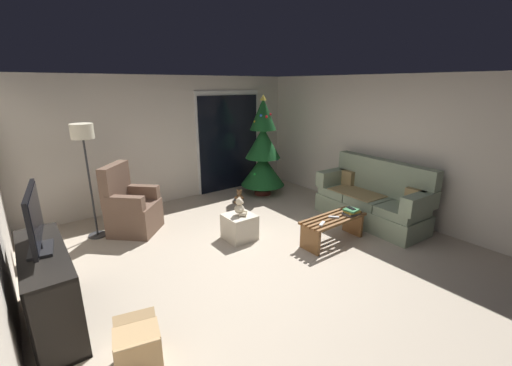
{
  "coord_description": "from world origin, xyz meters",
  "views": [
    {
      "loc": [
        -2.55,
        -3.21,
        2.33
      ],
      "look_at": [
        0.4,
        0.7,
        0.85
      ],
      "focal_mm": 22.98,
      "sensor_mm": 36.0,
      "label": 1
    }
  ],
  "objects_px": {
    "coffee_table": "(333,226)",
    "television": "(35,220)",
    "remote_white": "(322,224)",
    "cell_phone": "(351,208)",
    "remote_silver": "(334,217)",
    "book_stack": "(351,212)",
    "teddy_bear_cream": "(240,208)",
    "armchair": "(131,209)",
    "floor_lamp": "(84,143)",
    "cardboard_box_open_near_shelf": "(138,348)",
    "teddy_bear_chestnut_by_tree": "(239,197)",
    "christmas_tree": "(263,152)",
    "ottoman": "(240,227)",
    "couch": "(373,200)",
    "media_shelf": "(46,294)"
  },
  "relations": [
    {
      "from": "christmas_tree",
      "to": "media_shelf",
      "type": "height_order",
      "value": "christmas_tree"
    },
    {
      "from": "book_stack",
      "to": "media_shelf",
      "type": "xyz_separation_m",
      "value": [
        -3.99,
        0.53,
        -0.06
      ]
    },
    {
      "from": "television",
      "to": "cardboard_box_open_near_shelf",
      "type": "distance_m",
      "value": 1.5
    },
    {
      "from": "book_stack",
      "to": "teddy_bear_cream",
      "type": "xyz_separation_m",
      "value": [
        -1.38,
        1.03,
        0.07
      ]
    },
    {
      "from": "teddy_bear_cream",
      "to": "armchair",
      "type": "bearing_deg",
      "value": 134.47
    },
    {
      "from": "floor_lamp",
      "to": "teddy_bear_chestnut_by_tree",
      "type": "relative_size",
      "value": 6.25
    },
    {
      "from": "coffee_table",
      "to": "book_stack",
      "type": "xyz_separation_m",
      "value": [
        0.31,
        -0.08,
        0.18
      ]
    },
    {
      "from": "book_stack",
      "to": "floor_lamp",
      "type": "distance_m",
      "value": 4.15
    },
    {
      "from": "remote_white",
      "to": "coffee_table",
      "type": "bearing_deg",
      "value": -102.02
    },
    {
      "from": "coffee_table",
      "to": "television",
      "type": "xyz_separation_m",
      "value": [
        -3.64,
        0.5,
        0.86
      ]
    },
    {
      "from": "floor_lamp",
      "to": "book_stack",
      "type": "bearing_deg",
      "value": -38.33
    },
    {
      "from": "media_shelf",
      "to": "ottoman",
      "type": "xyz_separation_m",
      "value": [
        2.6,
        0.5,
        -0.19
      ]
    },
    {
      "from": "teddy_bear_cream",
      "to": "cardboard_box_open_near_shelf",
      "type": "distance_m",
      "value": 2.56
    },
    {
      "from": "remote_white",
      "to": "christmas_tree",
      "type": "xyz_separation_m",
      "value": [
        0.9,
        2.52,
        0.52
      ]
    },
    {
      "from": "couch",
      "to": "coffee_table",
      "type": "relative_size",
      "value": 1.8
    },
    {
      "from": "couch",
      "to": "media_shelf",
      "type": "relative_size",
      "value": 1.41
    },
    {
      "from": "coffee_table",
      "to": "television",
      "type": "height_order",
      "value": "television"
    },
    {
      "from": "christmas_tree",
      "to": "teddy_bear_chestnut_by_tree",
      "type": "distance_m",
      "value": 1.1
    },
    {
      "from": "coffee_table",
      "to": "remote_white",
      "type": "distance_m",
      "value": 0.38
    },
    {
      "from": "remote_silver",
      "to": "floor_lamp",
      "type": "relative_size",
      "value": 0.09
    },
    {
      "from": "coffee_table",
      "to": "cardboard_box_open_near_shelf",
      "type": "xyz_separation_m",
      "value": [
        -3.13,
        -0.53,
        -0.1
      ]
    },
    {
      "from": "coffee_table",
      "to": "television",
      "type": "bearing_deg",
      "value": 172.12
    },
    {
      "from": "cell_phone",
      "to": "armchair",
      "type": "bearing_deg",
      "value": 151.14
    },
    {
      "from": "christmas_tree",
      "to": "cardboard_box_open_near_shelf",
      "type": "xyz_separation_m",
      "value": [
        -3.7,
        -2.98,
        -0.77
      ]
    },
    {
      "from": "remote_white",
      "to": "cell_phone",
      "type": "bearing_deg",
      "value": -113.61
    },
    {
      "from": "remote_white",
      "to": "ottoman",
      "type": "distance_m",
      "value": 1.28
    },
    {
      "from": "remote_silver",
      "to": "book_stack",
      "type": "bearing_deg",
      "value": -54.46
    },
    {
      "from": "cardboard_box_open_near_shelf",
      "to": "book_stack",
      "type": "bearing_deg",
      "value": 7.39
    },
    {
      "from": "couch",
      "to": "coffee_table",
      "type": "bearing_deg",
      "value": -174.11
    },
    {
      "from": "teddy_bear_cream",
      "to": "television",
      "type": "bearing_deg",
      "value": -170.27
    },
    {
      "from": "cell_phone",
      "to": "media_shelf",
      "type": "relative_size",
      "value": 0.1
    },
    {
      "from": "coffee_table",
      "to": "teddy_bear_cream",
      "type": "bearing_deg",
      "value": 138.37
    },
    {
      "from": "christmas_tree",
      "to": "teddy_bear_chestnut_by_tree",
      "type": "height_order",
      "value": "christmas_tree"
    },
    {
      "from": "cell_phone",
      "to": "ottoman",
      "type": "relative_size",
      "value": 0.33
    },
    {
      "from": "remote_white",
      "to": "cardboard_box_open_near_shelf",
      "type": "bearing_deg",
      "value": 74.96
    },
    {
      "from": "ottoman",
      "to": "book_stack",
      "type": "bearing_deg",
      "value": -36.74
    },
    {
      "from": "armchair",
      "to": "teddy_bear_chestnut_by_tree",
      "type": "distance_m",
      "value": 2.18
    },
    {
      "from": "coffee_table",
      "to": "christmas_tree",
      "type": "xyz_separation_m",
      "value": [
        0.57,
        2.45,
        0.67
      ]
    },
    {
      "from": "book_stack",
      "to": "coffee_table",
      "type": "bearing_deg",
      "value": 165.49
    },
    {
      "from": "book_stack",
      "to": "teddy_bear_cream",
      "type": "relative_size",
      "value": 0.88
    },
    {
      "from": "christmas_tree",
      "to": "teddy_bear_cream",
      "type": "bearing_deg",
      "value": -137.27
    },
    {
      "from": "cell_phone",
      "to": "teddy_bear_chestnut_by_tree",
      "type": "bearing_deg",
      "value": 113.5
    },
    {
      "from": "couch",
      "to": "cell_phone",
      "type": "relative_size",
      "value": 13.75
    },
    {
      "from": "cell_phone",
      "to": "teddy_bear_chestnut_by_tree",
      "type": "relative_size",
      "value": 0.5
    },
    {
      "from": "teddy_bear_chestnut_by_tree",
      "to": "remote_white",
      "type": "bearing_deg",
      "value": -94.33
    },
    {
      "from": "couch",
      "to": "floor_lamp",
      "type": "distance_m",
      "value": 4.75
    },
    {
      "from": "floor_lamp",
      "to": "cardboard_box_open_near_shelf",
      "type": "distance_m",
      "value": 3.24
    },
    {
      "from": "remote_white",
      "to": "cardboard_box_open_near_shelf",
      "type": "xyz_separation_m",
      "value": [
        -2.79,
        -0.45,
        -0.24
      ]
    },
    {
      "from": "coffee_table",
      "to": "remote_white",
      "type": "relative_size",
      "value": 7.05
    },
    {
      "from": "floor_lamp",
      "to": "teddy_bear_chestnut_by_tree",
      "type": "distance_m",
      "value": 3.01
    }
  ]
}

